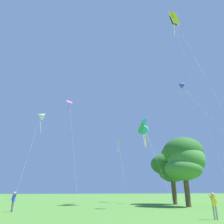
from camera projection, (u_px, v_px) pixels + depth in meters
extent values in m
cube|color=yellow|center=(174.00, 18.00, 33.79)|extent=(2.28, 2.36, 1.71)
cylinder|color=#3F382D|center=(174.00, 18.00, 33.79)|extent=(1.77, 0.68, 0.69)
cylinder|color=silver|center=(174.00, 28.00, 33.19)|extent=(0.33, 0.47, 2.55)
cylinder|color=silver|center=(209.00, 84.00, 25.43)|extent=(0.40, 8.15, 27.47)
cube|color=black|center=(173.00, 21.00, 36.79)|extent=(1.59, 1.75, 1.37)
cylinder|color=#3F382D|center=(173.00, 21.00, 36.79)|extent=(1.27, 0.40, 0.64)
cylinder|color=yellow|center=(174.00, 29.00, 36.08)|extent=(0.22, 0.17, 2.64)
cylinder|color=silver|center=(197.00, 93.00, 29.77)|extent=(1.01, 4.56, 29.37)
cube|color=teal|center=(144.00, 122.00, 23.70)|extent=(0.78, 0.75, 0.73)
cube|color=teal|center=(144.00, 131.00, 23.36)|extent=(0.78, 0.75, 0.73)
cylinder|color=#3F382D|center=(144.00, 126.00, 23.53)|extent=(0.04, 0.04, 1.37)
cylinder|color=yellow|center=(145.00, 139.00, 22.85)|extent=(0.21, 0.41, 1.77)
cylinder|color=silver|center=(158.00, 163.00, 20.17)|extent=(0.04, 4.29, 8.30)
cone|color=green|center=(142.00, 127.00, 37.92)|extent=(2.97, 2.98, 2.44)
cylinder|color=silver|center=(144.00, 139.00, 37.07)|extent=(0.40, 0.40, 2.88)
cylinder|color=silver|center=(163.00, 161.00, 33.49)|extent=(3.19, 6.39, 12.34)
cube|color=orange|center=(118.00, 142.00, 47.60)|extent=(0.38, 0.39, 0.42)
cube|color=orange|center=(118.00, 144.00, 47.40)|extent=(0.38, 0.39, 0.42)
cylinder|color=#3F382D|center=(118.00, 143.00, 47.50)|extent=(0.02, 0.02, 0.80)
cylinder|color=silver|center=(118.00, 148.00, 47.06)|extent=(0.27, 0.07, 1.55)
cylinder|color=silver|center=(123.00, 169.00, 43.20)|extent=(0.34, 4.94, 11.79)
cone|color=white|center=(41.00, 116.00, 37.54)|extent=(1.64, 1.48, 1.65)
cylinder|color=silver|center=(41.00, 126.00, 37.12)|extent=(0.49, 0.42, 2.51)
cylinder|color=silver|center=(29.00, 153.00, 32.01)|extent=(2.29, 5.98, 14.17)
cone|color=blue|center=(181.00, 84.00, 35.23)|extent=(1.12, 1.06, 1.19)
cylinder|color=yellow|center=(181.00, 91.00, 34.85)|extent=(0.25, 0.25, 1.56)
cylinder|color=silver|center=(223.00, 131.00, 27.93)|extent=(2.64, 10.44, 18.27)
cube|color=pink|center=(69.00, 102.00, 51.32)|extent=(1.38, 0.88, 0.94)
cylinder|color=#3F382D|center=(69.00, 102.00, 51.32)|extent=(1.16, 0.07, 0.30)
cylinder|color=red|center=(68.00, 107.00, 50.86)|extent=(0.47, 0.35, 1.93)
cylinder|color=silver|center=(73.00, 143.00, 43.39)|extent=(0.96, 9.68, 21.97)
cylinder|color=gray|center=(13.00, 207.00, 18.17)|extent=(0.11, 0.11, 0.80)
cylinder|color=gray|center=(12.00, 207.00, 18.22)|extent=(0.11, 0.11, 0.80)
cube|color=blue|center=(14.00, 198.00, 18.44)|extent=(0.27, 0.27, 0.60)
cylinder|color=blue|center=(15.00, 196.00, 18.45)|extent=(0.25, 0.24, 0.56)
cylinder|color=blue|center=(13.00, 196.00, 18.54)|extent=(0.25, 0.24, 0.56)
sphere|color=tan|center=(15.00, 193.00, 18.59)|extent=(0.22, 0.22, 0.22)
cylinder|color=gray|center=(214.00, 213.00, 13.02)|extent=(0.10, 0.10, 0.77)
cylinder|color=gray|center=(217.00, 213.00, 13.01)|extent=(0.10, 0.10, 0.77)
cube|color=yellow|center=(214.00, 201.00, 13.25)|extent=(0.25, 0.24, 0.58)
cylinder|color=yellow|center=(211.00, 199.00, 13.31)|extent=(0.27, 0.18, 0.54)
cylinder|color=yellow|center=(215.00, 199.00, 13.30)|extent=(0.27, 0.18, 0.54)
sphere|color=tan|center=(212.00, 194.00, 13.39)|extent=(0.21, 0.21, 0.21)
cylinder|color=brown|center=(186.00, 180.00, 25.05)|extent=(0.59, 0.59, 5.94)
ellipsoid|color=#427F38|center=(184.00, 169.00, 25.12)|extent=(4.33, 4.33, 2.64)
ellipsoid|color=#427F38|center=(186.00, 160.00, 25.65)|extent=(4.41, 4.41, 3.60)
ellipsoid|color=#2D6628|center=(183.00, 152.00, 26.47)|extent=(4.86, 4.86, 3.60)
cylinder|color=brown|center=(173.00, 181.00, 29.71)|extent=(0.61, 0.61, 6.06)
ellipsoid|color=#387533|center=(173.00, 172.00, 30.39)|extent=(3.95, 3.95, 2.69)
ellipsoid|color=#2D6628|center=(168.00, 164.00, 30.38)|extent=(4.85, 4.85, 3.12)
ellipsoid|color=#427F38|center=(175.00, 156.00, 30.54)|extent=(3.91, 3.91, 3.82)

